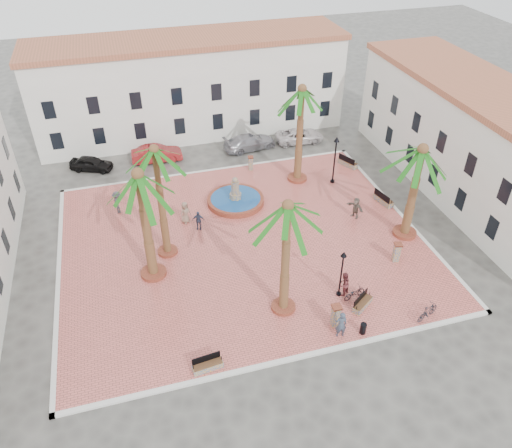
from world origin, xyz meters
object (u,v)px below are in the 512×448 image
object	(u,v)px
palm_ne	(302,100)
bench_se	(362,304)
bollard_n	(251,163)
car_silver	(250,142)
litter_bin	(363,329)
pedestrian_north	(118,202)
bench_s	(208,366)
lamppost_e	(335,152)
palm_nw	(156,161)
bicycle_b	(428,312)
bollard_e	(397,252)
car_black	(91,164)
pedestrian_fountain_b	(198,220)
palm_e	(420,161)
palm_sw	(140,187)
car_red	(157,154)
fountain	(236,199)
bench_e	(383,200)
lamppost_s	(342,266)
bicycle_a	(354,293)
cyclist_a	(341,324)
car_white	(300,136)
bench_ne	(348,163)
bollard_se	(336,315)
palm_s	(287,218)
pedestrian_fountain_a	(185,213)
cyclist_b	(344,284)

from	to	relation	value
palm_ne	bench_se	world-z (taller)	palm_ne
bollard_n	car_silver	bearing A→B (deg)	75.65
litter_bin	pedestrian_north	distance (m)	21.38
bench_s	lamppost_e	bearing A→B (deg)	42.22
palm_nw	bench_se	bearing A→B (deg)	-38.52
lamppost_e	bicycle_b	world-z (taller)	lamppost_e
bollard_e	car_black	bearing A→B (deg)	136.38
palm_nw	pedestrian_fountain_b	distance (m)	7.50
palm_e	bollard_n	world-z (taller)	palm_e
bench_se	bollard_e	world-z (taller)	bollard_e
car_silver	palm_sw	bearing A→B (deg)	135.41
palm_sw	car_red	xyz separation A→B (m)	(2.23, 15.99, -6.36)
fountain	bench_e	bearing A→B (deg)	-16.21
palm_e	lamppost_s	xyz separation A→B (m)	(-7.38, -4.59, -3.83)
bicycle_a	cyclist_a	bearing A→B (deg)	127.40
palm_ne	car_white	bearing A→B (deg)	68.29
bicycle_a	pedestrian_north	distance (m)	19.75
palm_e	bench_ne	bearing A→B (deg)	88.85
palm_nw	bollard_se	world-z (taller)	palm_nw
bollard_se	car_silver	bearing A→B (deg)	87.11
car_black	car_red	bearing A→B (deg)	-67.01
palm_sw	lamppost_s	size ratio (longest dim) A/B	2.30
fountain	lamppost_e	bearing A→B (deg)	5.06
car_red	car_silver	distance (m)	8.98
bench_se	bicycle_b	size ratio (longest dim) A/B	0.94
palm_sw	pedestrian_north	world-z (taller)	palm_sw
palm_nw	palm_s	distance (m)	9.77
bench_e	bicycle_b	size ratio (longest dim) A/B	1.11
palm_nw	palm_sw	size ratio (longest dim) A/B	1.04
car_white	palm_nw	bearing A→B (deg)	136.09
palm_s	pedestrian_fountain_b	size ratio (longest dim) A/B	5.19
bench_s	bollard_n	xyz separation A→B (m)	(8.17, 20.42, 0.43)
bollard_se	pedestrian_north	bearing A→B (deg)	126.70
palm_ne	pedestrian_fountain_b	xyz separation A→B (m)	(-9.70, -4.78, -6.56)
palm_e	cyclist_a	xyz separation A→B (m)	(-8.71, -7.79, -5.32)
palm_e	bollard_n	bearing A→B (deg)	124.43
palm_sw	lamppost_e	xyz separation A→B (m)	(16.42, 7.72, -4.02)
lamppost_e	bollard_se	bearing A→B (deg)	-112.69
palm_ne	pedestrian_fountain_a	bearing A→B (deg)	-160.69
pedestrian_fountain_a	car_silver	bearing A→B (deg)	21.92
cyclist_b	car_red	world-z (taller)	cyclist_b
litter_bin	pedestrian_north	bearing A→B (deg)	127.88
bench_s	car_silver	world-z (taller)	car_silver
palm_ne	bicycle_a	world-z (taller)	palm_ne
litter_bin	pedestrian_fountain_b	bearing A→B (deg)	119.89
palm_s	car_black	bearing A→B (deg)	117.54
bench_e	car_silver	xyz separation A→B (m)	(-7.92, 12.38, 0.31)
bicycle_a	palm_nw	bearing A→B (deg)	40.53
bench_e	bollard_se	world-z (taller)	bollard_se
litter_bin	bollard_n	bearing A→B (deg)	93.42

